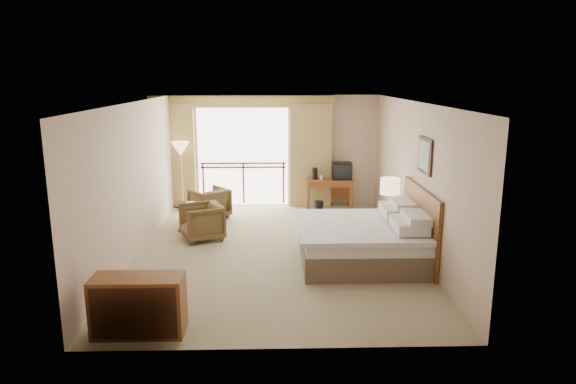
{
  "coord_description": "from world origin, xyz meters",
  "views": [
    {
      "loc": [
        -0.04,
        -8.99,
        3.14
      ],
      "look_at": [
        0.22,
        0.4,
        1.01
      ],
      "focal_mm": 32.0,
      "sensor_mm": 36.0,
      "label": 1
    }
  ],
  "objects_px": {
    "bed": "(364,240)",
    "armchair_near": "(202,239)",
    "dresser": "(138,305)",
    "floor_lamp": "(181,151)",
    "tv": "(342,171)",
    "armchair_far": "(210,218)",
    "desk": "(329,185)",
    "wastebasket": "(319,207)",
    "side_table": "(186,212)",
    "table_lamp": "(390,187)",
    "nightstand": "(389,227)"
  },
  "relations": [
    {
      "from": "tv",
      "to": "armchair_far",
      "type": "bearing_deg",
      "value": -171.91
    },
    {
      "from": "armchair_near",
      "to": "bed",
      "type": "bearing_deg",
      "value": 43.94
    },
    {
      "from": "tv",
      "to": "dresser",
      "type": "bearing_deg",
      "value": -124.29
    },
    {
      "from": "tv",
      "to": "armchair_near",
      "type": "height_order",
      "value": "tv"
    },
    {
      "from": "table_lamp",
      "to": "armchair_near",
      "type": "distance_m",
      "value": 3.81
    },
    {
      "from": "nightstand",
      "to": "desk",
      "type": "xyz_separation_m",
      "value": [
        -0.91,
        2.55,
        0.3
      ]
    },
    {
      "from": "table_lamp",
      "to": "desk",
      "type": "distance_m",
      "value": 2.71
    },
    {
      "from": "armchair_far",
      "to": "desk",
      "type": "bearing_deg",
      "value": 157.17
    },
    {
      "from": "floor_lamp",
      "to": "side_table",
      "type": "bearing_deg",
      "value": -77.63
    },
    {
      "from": "table_lamp",
      "to": "armchair_near",
      "type": "bearing_deg",
      "value": 178.19
    },
    {
      "from": "table_lamp",
      "to": "armchair_far",
      "type": "distance_m",
      "value": 4.2
    },
    {
      "from": "floor_lamp",
      "to": "dresser",
      "type": "height_order",
      "value": "floor_lamp"
    },
    {
      "from": "bed",
      "to": "armchair_near",
      "type": "bearing_deg",
      "value": 156.07
    },
    {
      "from": "side_table",
      "to": "wastebasket",
      "type": "bearing_deg",
      "value": 25.68
    },
    {
      "from": "bed",
      "to": "armchair_near",
      "type": "height_order",
      "value": "bed"
    },
    {
      "from": "bed",
      "to": "tv",
      "type": "distance_m",
      "value": 3.69
    },
    {
      "from": "dresser",
      "to": "floor_lamp",
      "type": "bearing_deg",
      "value": 92.78
    },
    {
      "from": "bed",
      "to": "table_lamp",
      "type": "relative_size",
      "value": 3.19
    },
    {
      "from": "bed",
      "to": "desk",
      "type": "distance_m",
      "value": 3.71
    },
    {
      "from": "armchair_near",
      "to": "tv",
      "type": "bearing_deg",
      "value": 105.27
    },
    {
      "from": "floor_lamp",
      "to": "dresser",
      "type": "bearing_deg",
      "value": -85.28
    },
    {
      "from": "wastebasket",
      "to": "armchair_far",
      "type": "distance_m",
      "value": 2.55
    },
    {
      "from": "nightstand",
      "to": "desk",
      "type": "height_order",
      "value": "desk"
    },
    {
      "from": "bed",
      "to": "tv",
      "type": "bearing_deg",
      "value": 88.63
    },
    {
      "from": "desk",
      "to": "side_table",
      "type": "relative_size",
      "value": 1.95
    },
    {
      "from": "wastebasket",
      "to": "armchair_far",
      "type": "bearing_deg",
      "value": -171.04
    },
    {
      "from": "tv",
      "to": "dresser",
      "type": "distance_m",
      "value": 6.98
    },
    {
      "from": "table_lamp",
      "to": "tv",
      "type": "distance_m",
      "value": 2.52
    },
    {
      "from": "wastebasket",
      "to": "side_table",
      "type": "bearing_deg",
      "value": -154.32
    },
    {
      "from": "nightstand",
      "to": "tv",
      "type": "xyz_separation_m",
      "value": [
        -0.61,
        2.5,
        0.66
      ]
    },
    {
      "from": "bed",
      "to": "dresser",
      "type": "distance_m",
      "value": 4.06
    },
    {
      "from": "floor_lamp",
      "to": "table_lamp",
      "type": "bearing_deg",
      "value": -28.1
    },
    {
      "from": "desk",
      "to": "armchair_far",
      "type": "bearing_deg",
      "value": -161.63
    },
    {
      "from": "tv",
      "to": "armchair_far",
      "type": "relative_size",
      "value": 0.6
    },
    {
      "from": "nightstand",
      "to": "dresser",
      "type": "height_order",
      "value": "dresser"
    },
    {
      "from": "table_lamp",
      "to": "dresser",
      "type": "xyz_separation_m",
      "value": [
        -3.92,
        -3.67,
        -0.68
      ]
    },
    {
      "from": "tv",
      "to": "desk",
      "type": "bearing_deg",
      "value": 163.69
    },
    {
      "from": "nightstand",
      "to": "table_lamp",
      "type": "xyz_separation_m",
      "value": [
        0.0,
        0.05,
        0.79
      ]
    },
    {
      "from": "bed",
      "to": "armchair_far",
      "type": "relative_size",
      "value": 2.82
    },
    {
      "from": "table_lamp",
      "to": "armchair_near",
      "type": "relative_size",
      "value": 0.86
    },
    {
      "from": "wastebasket",
      "to": "floor_lamp",
      "type": "height_order",
      "value": "floor_lamp"
    },
    {
      "from": "armchair_near",
      "to": "dresser",
      "type": "distance_m",
      "value": 3.82
    },
    {
      "from": "desk",
      "to": "floor_lamp",
      "type": "bearing_deg",
      "value": -175.76
    },
    {
      "from": "nightstand",
      "to": "armchair_near",
      "type": "relative_size",
      "value": 0.7
    },
    {
      "from": "table_lamp",
      "to": "tv",
      "type": "height_order",
      "value": "table_lamp"
    },
    {
      "from": "dresser",
      "to": "desk",
      "type": "bearing_deg",
      "value": 62.08
    },
    {
      "from": "nightstand",
      "to": "floor_lamp",
      "type": "distance_m",
      "value": 5.16
    },
    {
      "from": "bed",
      "to": "armchair_near",
      "type": "xyz_separation_m",
      "value": [
        -2.96,
        1.31,
        -0.38
      ]
    },
    {
      "from": "table_lamp",
      "to": "armchair_near",
      "type": "xyz_separation_m",
      "value": [
        -3.66,
        0.12,
        -1.06
      ]
    },
    {
      "from": "wastebasket",
      "to": "table_lamp",
      "type": "bearing_deg",
      "value": -60.23
    }
  ]
}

